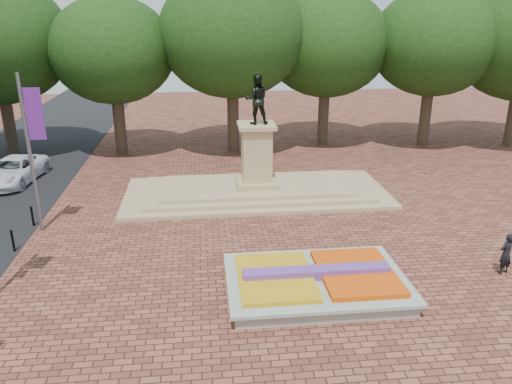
# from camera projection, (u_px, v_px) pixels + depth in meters

# --- Properties ---
(ground) EXTENTS (90.00, 90.00, 0.00)m
(ground) POSITION_uv_depth(u_px,v_px,m) (279.00, 265.00, 19.49)
(ground) COLOR brown
(ground) RESTS_ON ground
(flower_bed) EXTENTS (6.30, 4.30, 0.91)m
(flower_bed) POSITION_uv_depth(u_px,v_px,m) (317.00, 282.00, 17.60)
(flower_bed) COLOR gray
(flower_bed) RESTS_ON ground
(monument) EXTENTS (14.00, 6.00, 6.40)m
(monument) POSITION_uv_depth(u_px,v_px,m) (256.00, 179.00, 26.66)
(monument) COLOR tan
(monument) RESTS_ON ground
(tree_row_back) EXTENTS (44.80, 8.80, 10.43)m
(tree_row_back) POSITION_uv_depth(u_px,v_px,m) (274.00, 52.00, 34.25)
(tree_row_back) COLOR #3C2D21
(tree_row_back) RESTS_ON ground
(van) EXTENTS (3.01, 5.44, 1.44)m
(van) POSITION_uv_depth(u_px,v_px,m) (13.00, 171.00, 28.65)
(van) COLOR white
(van) RESTS_ON ground
(pedestrian) EXTENTS (0.70, 0.58, 1.64)m
(pedestrian) POSITION_uv_depth(u_px,v_px,m) (506.00, 254.00, 18.64)
(pedestrian) COLOR black
(pedestrian) RESTS_ON ground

